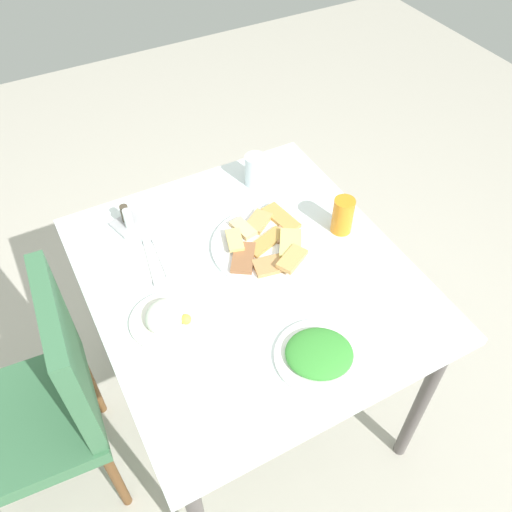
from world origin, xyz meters
The scene contains 12 objects.
ground_plane centered at (0.00, 0.00, 0.00)m, with size 6.00×6.00×0.00m, color beige.
dining_table centered at (0.00, 0.00, 0.68)m, with size 1.01×0.91×0.77m.
dining_chair centered at (0.06, 0.66, 0.50)m, with size 0.45×0.45×0.90m.
pide_platter centered at (0.07, -0.10, 0.78)m, with size 0.34×0.34×0.04m.
salad_plate_greens centered at (-0.34, -0.02, 0.79)m, with size 0.23×0.23×0.04m.
salad_plate_rice centered at (-0.05, 0.28, 0.79)m, with size 0.19×0.19×0.05m.
soda_can centered at (0.03, -0.34, 0.83)m, with size 0.07×0.07×0.12m, color orange.
drinking_glass centered at (0.36, -0.21, 0.83)m, with size 0.07×0.07×0.11m, color silver.
paper_napkin centered at (0.18, 0.22, 0.77)m, with size 0.14×0.14×0.00m, color white.
fork centered at (0.18, 0.20, 0.77)m, with size 0.17×0.02×0.01m, color silver.
spoon centered at (0.18, 0.24, 0.77)m, with size 0.20×0.01×0.01m, color silver.
condiment_caddy centered at (0.36, 0.25, 0.79)m, with size 0.11×0.11×0.08m.
Camera 1 is at (-0.92, 0.47, 1.96)m, focal length 37.56 mm.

